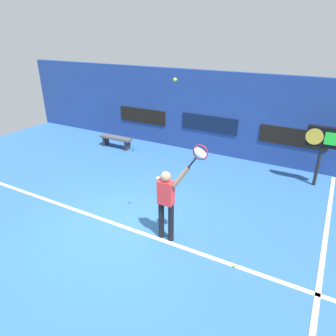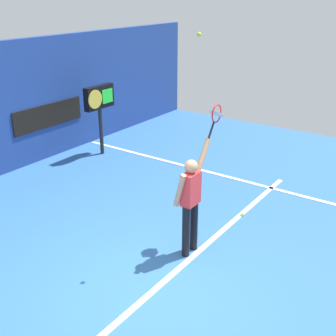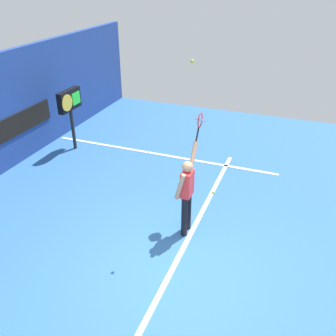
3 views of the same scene
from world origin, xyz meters
The scene contains 9 objects.
ground_plane centered at (0.00, 0.00, 0.00)m, with size 18.00×18.00×0.00m, color #2D609E.
sponsor_banner_starboard centered at (3.00, 5.58, 1.13)m, with size 2.20×0.03×0.60m, color black.
court_baseline centered at (0.00, -0.03, 0.01)m, with size 10.00×0.10×0.01m, color white.
court_sideline centered at (4.45, 2.00, 0.01)m, with size 0.10×7.00×0.01m, color white.
tennis_player centered at (1.23, 0.10, 1.01)m, with size 0.80×0.31×1.92m.
tennis_racket centered at (1.95, 0.09, 2.24)m, with size 0.47×0.27×0.60m.
tennis_ball centered at (1.40, 0.12, 3.57)m, with size 0.07×0.07×0.07m, color #CCE033.
scoreboard_clock centered at (3.92, 4.64, 1.47)m, with size 0.96×0.20×1.86m.
spare_ball centered at (2.90, -0.07, 0.03)m, with size 0.07×0.07×0.07m, color #CCE033.
Camera 3 is at (-4.90, -1.83, 5.03)m, focal length 39.92 mm.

